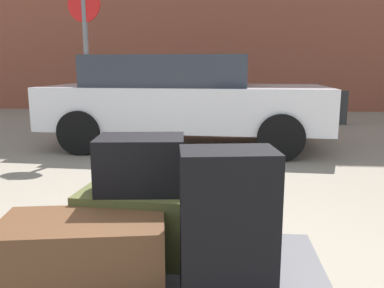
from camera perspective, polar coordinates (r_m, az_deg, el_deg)
name	(u,v)px	position (r m, az deg, el deg)	size (l,w,h in m)	color
luggage_cart	(170,283)	(1.91, -3.19, -19.48)	(1.40, 0.89, 0.34)	#4C4C51
duffel_bag_olive_rear_left	(142,222)	(1.97, -7.17, -11.16)	(0.59, 0.34, 0.33)	#4C5128
suitcase_black_stacked_top	(227,225)	(1.57, 5.13, -11.57)	(0.37, 0.24, 0.60)	black
duffel_bag_brown_rear_right	(84,253)	(1.76, -15.40, -14.91)	(0.67, 0.36, 0.29)	#51331E
duffel_bag_black_topmost_pile	(141,164)	(1.88, -7.38, -2.83)	(0.40, 0.28, 0.26)	black
parked_car	(182,98)	(6.30, -1.42, 6.61)	(4.39, 2.10, 1.42)	silver
bollard_kerb_near	(342,108)	(9.35, 20.88, 4.93)	(0.24, 0.24, 0.74)	#383838
no_parking_sign	(86,52)	(5.91, -15.05, 12.75)	(0.49, 0.12, 2.36)	slate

